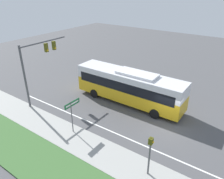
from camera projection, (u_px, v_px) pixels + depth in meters
name	position (u px, v px, depth m)	size (l,w,h in m)	color
ground_plane	(165.00, 124.00, 19.49)	(80.00, 80.00, 0.00)	#4C4C4F
sidewalk	(129.00, 167.00, 14.91)	(2.80, 80.00, 0.12)	#9E9E99
lane_divider_near	(146.00, 147.00, 16.85)	(0.14, 30.00, 0.01)	silver
bus	(129.00, 85.00, 22.31)	(2.73, 11.63, 3.55)	gold
signal_gantry	(37.00, 60.00, 21.45)	(5.59, 0.41, 6.40)	#4C4C51
pedestrian_signal	(150.00, 151.00, 13.49)	(0.28, 0.34, 3.00)	#4C4C51
street_sign	(72.00, 110.00, 17.57)	(1.64, 0.08, 2.97)	#4C4C51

